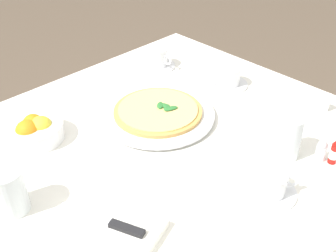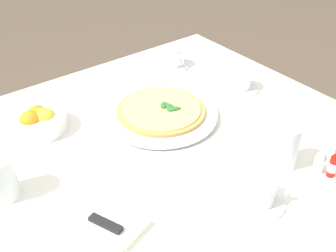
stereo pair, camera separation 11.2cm
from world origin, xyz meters
name	(u,v)px [view 1 (the left image)]	position (x,y,z in m)	size (l,w,h in m)	color
dining_table	(178,187)	(0.00, 0.00, 0.61)	(1.07, 1.07, 0.75)	white
pizza_plate	(158,115)	(0.14, -0.06, 0.76)	(0.32, 0.32, 0.02)	white
pizza	(158,111)	(0.14, -0.06, 0.77)	(0.25, 0.25, 0.02)	tan
coffee_cup_far_left	(269,184)	(-0.26, -0.02, 0.78)	(0.13, 0.13, 0.06)	white
coffee_cup_back_corner	(157,58)	(0.38, -0.28, 0.78)	(0.13, 0.13, 0.07)	white
coffee_cup_right_edge	(228,77)	(0.12, -0.35, 0.78)	(0.13, 0.13, 0.06)	white
water_glass_near_left	(287,139)	(-0.21, -0.17, 0.80)	(0.07, 0.07, 0.11)	white
water_glass_far_right	(9,193)	(0.10, 0.41, 0.80)	(0.07, 0.07, 0.10)	white
napkin_folded	(106,226)	(-0.09, 0.30, 0.76)	(0.25, 0.19, 0.02)	white
dinner_knife	(105,221)	(-0.08, 0.30, 0.77)	(0.19, 0.09, 0.01)	silver
citrus_bowl	(35,130)	(0.29, 0.24, 0.78)	(0.15, 0.15, 0.07)	white
hot_sauce_bottle	(334,152)	(-0.31, -0.23, 0.78)	(0.02, 0.02, 0.08)	#B7140F
salt_shaker	(321,151)	(-0.28, -0.22, 0.77)	(0.03, 0.03, 0.06)	white
menu_card	(315,98)	(-0.14, -0.42, 0.78)	(0.09, 0.01, 0.06)	white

